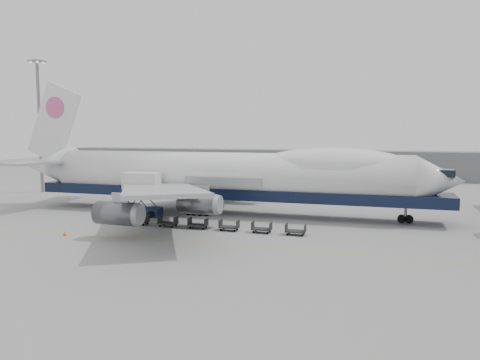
% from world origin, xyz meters
% --- Properties ---
extents(ground, '(260.00, 260.00, 0.00)m').
position_xyz_m(ground, '(0.00, 0.00, 0.00)').
color(ground, gray).
rests_on(ground, ground).
extents(apron_line, '(60.00, 0.15, 0.01)m').
position_xyz_m(apron_line, '(0.00, -6.00, 0.01)').
color(apron_line, gold).
rests_on(apron_line, ground).
extents(hangar, '(110.00, 8.00, 7.00)m').
position_xyz_m(hangar, '(-10.00, 70.00, 3.50)').
color(hangar, slate).
rests_on(hangar, ground).
extents(floodlight_mast, '(2.40, 2.40, 25.43)m').
position_xyz_m(floodlight_mast, '(-42.00, 24.00, 14.27)').
color(floodlight_mast, slate).
rests_on(floodlight_mast, ground).
extents(airliner, '(67.00, 55.30, 19.98)m').
position_xyz_m(airliner, '(0.64, 12.00, 5.62)').
color(airliner, white).
rests_on(airliner, ground).
extents(catering_truck, '(5.58, 4.17, 6.16)m').
position_xyz_m(catering_truck, '(-10.41, 6.70, 3.45)').
color(catering_truck, navy).
rests_on(catering_truck, ground).
extents(traffic_cone, '(0.39, 0.39, 0.58)m').
position_xyz_m(traffic_cone, '(-12.67, -7.35, 0.27)').
color(traffic_cone, '#EF4B0C').
rests_on(traffic_cone, ground).
extents(dolly_0, '(2.30, 1.35, 1.30)m').
position_xyz_m(dolly_0, '(-11.70, 0.84, 0.53)').
color(dolly_0, '#2D2D30').
rests_on(dolly_0, ground).
extents(dolly_1, '(2.30, 1.35, 1.30)m').
position_xyz_m(dolly_1, '(-7.65, 0.84, 0.53)').
color(dolly_1, '#2D2D30').
rests_on(dolly_1, ground).
extents(dolly_2, '(2.30, 1.35, 1.30)m').
position_xyz_m(dolly_2, '(-3.60, 0.84, 0.53)').
color(dolly_2, '#2D2D30').
rests_on(dolly_2, ground).
extents(dolly_3, '(2.30, 1.35, 1.30)m').
position_xyz_m(dolly_3, '(0.45, 0.84, 0.53)').
color(dolly_3, '#2D2D30').
rests_on(dolly_3, ground).
extents(dolly_4, '(2.30, 1.35, 1.30)m').
position_xyz_m(dolly_4, '(4.50, 0.84, 0.53)').
color(dolly_4, '#2D2D30').
rests_on(dolly_4, ground).
extents(dolly_5, '(2.30, 1.35, 1.30)m').
position_xyz_m(dolly_5, '(8.55, 0.84, 0.53)').
color(dolly_5, '#2D2D30').
rests_on(dolly_5, ground).
extents(dolly_6, '(2.30, 1.35, 1.30)m').
position_xyz_m(dolly_6, '(12.60, 0.84, 0.53)').
color(dolly_6, '#2D2D30').
rests_on(dolly_6, ground).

